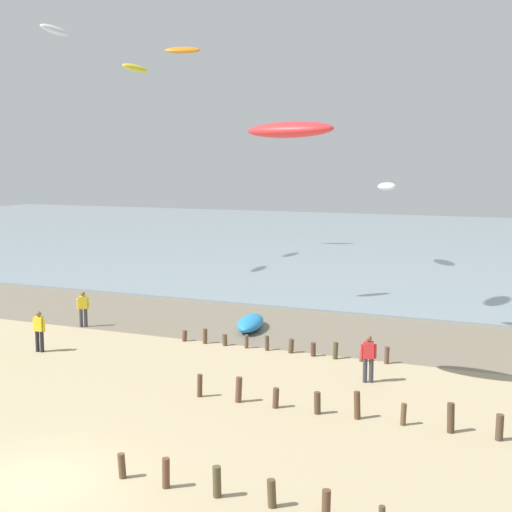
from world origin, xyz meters
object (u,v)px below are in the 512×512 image
object	(u,v)px
kite_aloft_1	(55,30)
kite_aloft_12	(387,186)
grounded_kite	(250,323)
kite_aloft_9	(183,50)
person_nearest_camera	(83,308)
kite_aloft_11	(135,68)
person_mid_beach	(39,330)
person_by_waterline	(368,357)
kite_aloft_0	(289,130)

from	to	relation	value
kite_aloft_1	kite_aloft_12	world-z (taller)	kite_aloft_1
grounded_kite	kite_aloft_9	xyz separation A→B (m)	(-17.79, 25.88, 17.15)
person_nearest_camera	kite_aloft_11	size ratio (longest dim) A/B	0.54
person_mid_beach	grounded_kite	distance (m)	9.56
person_mid_beach	kite_aloft_11	world-z (taller)	kite_aloft_11
person_nearest_camera	person_by_waterline	bearing A→B (deg)	-11.89
person_nearest_camera	grounded_kite	size ratio (longest dim) A/B	0.54
person_mid_beach	grounded_kite	bearing A→B (deg)	47.72
kite_aloft_12	kite_aloft_1	bearing A→B (deg)	101.64
person_mid_beach	kite_aloft_1	world-z (taller)	kite_aloft_1
person_mid_beach	person_nearest_camera	bearing A→B (deg)	104.17
person_nearest_camera	person_mid_beach	bearing A→B (deg)	-75.83
person_nearest_camera	kite_aloft_12	size ratio (longest dim) A/B	0.48
kite_aloft_0	kite_aloft_12	size ratio (longest dim) A/B	0.91
kite_aloft_1	kite_aloft_12	bearing A→B (deg)	121.85
grounded_kite	kite_aloft_9	size ratio (longest dim) A/B	1.00
person_mid_beach	kite_aloft_0	bearing A→B (deg)	-3.57
person_mid_beach	kite_aloft_1	size ratio (longest dim) A/B	0.57
person_by_waterline	kite_aloft_1	xyz separation A→B (m)	(-24.63, 14.25, 15.35)
kite_aloft_1	kite_aloft_9	bearing A→B (deg)	175.33
person_mid_beach	person_by_waterline	xyz separation A→B (m)	(13.51, 1.34, 0.00)
person_by_waterline	kite_aloft_12	xyz separation A→B (m)	(-5.99, 28.46, 5.10)
person_nearest_camera	kite_aloft_1	bearing A→B (deg)	131.88
kite_aloft_0	kite_aloft_12	xyz separation A→B (m)	(-3.71, 30.50, -2.81)
kite_aloft_1	kite_aloft_11	bearing A→B (deg)	173.47
kite_aloft_9	person_by_waterline	bearing A→B (deg)	109.81
person_by_waterline	grounded_kite	size ratio (longest dim) A/B	0.54
grounded_kite	kite_aloft_1	world-z (taller)	kite_aloft_1
grounded_kite	kite_aloft_12	world-z (taller)	kite_aloft_12
kite_aloft_1	kite_aloft_11	size ratio (longest dim) A/B	0.95
kite_aloft_0	kite_aloft_1	distance (m)	28.64
person_by_waterline	person_nearest_camera	bearing A→B (deg)	168.11
person_mid_beach	grounded_kite	size ratio (longest dim) A/B	0.54
person_nearest_camera	grounded_kite	bearing A→B (deg)	19.29
person_nearest_camera	kite_aloft_0	world-z (taller)	kite_aloft_0
kite_aloft_0	kite_aloft_9	distance (m)	41.44
kite_aloft_11	kite_aloft_12	size ratio (longest dim) A/B	0.90
person_by_waterline	kite_aloft_9	distance (m)	43.49
kite_aloft_0	kite_aloft_12	bearing A→B (deg)	-72.24
grounded_kite	kite_aloft_12	bearing A→B (deg)	163.24
person_by_waterline	kite_aloft_9	size ratio (longest dim) A/B	0.54
person_nearest_camera	kite_aloft_12	distance (m)	27.29
kite_aloft_9	kite_aloft_11	size ratio (longest dim) A/B	0.99
person_mid_beach	kite_aloft_11	size ratio (longest dim) A/B	0.54
person_mid_beach	kite_aloft_9	distance (m)	38.58
person_by_waterline	kite_aloft_9	xyz separation A→B (m)	(-24.88, 31.60, 16.55)
kite_aloft_11	kite_aloft_0	bearing A→B (deg)	-138.57
kite_aloft_1	kite_aloft_12	xyz separation A→B (m)	(18.64, 14.22, -10.25)
person_mid_beach	grounded_kite	world-z (taller)	person_mid_beach
grounded_kite	kite_aloft_12	distance (m)	23.48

